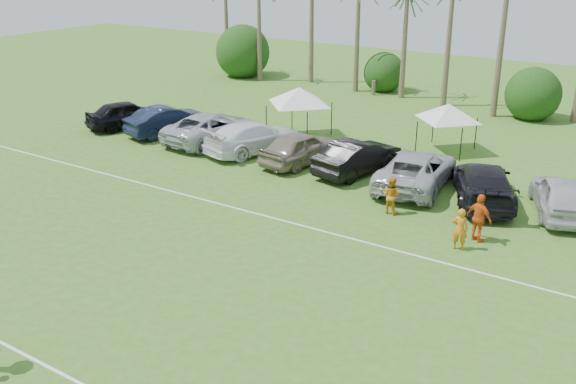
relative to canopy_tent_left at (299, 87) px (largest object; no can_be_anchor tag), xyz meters
The scene contains 18 objects.
field_lines 17.99m from the canopy_tent_left, 74.54° to the right, with size 80.00×12.10×0.01m.
bush_tree_0 19.97m from the canopy_tent_left, 135.74° to the left, with size 4.00×4.00×4.00m.
bush_tree_1 14.03m from the canopy_tent_left, 95.24° to the left, with size 4.00×4.00×4.00m.
bush_tree_2 17.61m from the canopy_tent_left, 52.37° to the left, with size 4.00×4.00×4.00m.
sideline_player_a 16.57m from the canopy_tent_left, 36.03° to the right, with size 0.62×0.40×1.69m, color orange.
sideline_player_b 12.58m from the canopy_tent_left, 39.22° to the right, with size 0.80×0.63×1.65m, color orange.
sideline_player_c 16.27m from the canopy_tent_left, 32.09° to the right, with size 1.16×0.48×1.97m, color #DD5918.
canopy_tent_left is the anchor object (origin of this frame).
canopy_tent_right 8.73m from the canopy_tent_left, 13.69° to the left, with size 3.96×3.96×3.20m.
parked_car_0 11.36m from the canopy_tent_left, 158.34° to the right, with size 2.06×5.12×1.74m, color black.
parked_car_1 8.36m from the canopy_tent_left, 151.55° to the right, with size 1.85×5.29×1.74m, color black.
parked_car_2 5.76m from the canopy_tent_left, 135.77° to the right, with size 2.89×6.27×1.74m, color #B5B7BE.
parked_car_3 4.52m from the canopy_tent_left, 98.04° to the right, with size 2.44×6.01×1.74m, color white.
parked_car_4 5.44m from the canopy_tent_left, 56.98° to the right, with size 2.06×5.12×1.74m, color gray.
parked_car_5 7.48m from the canopy_tent_left, 33.16° to the right, with size 1.85×5.29×1.74m, color black.
parked_car_6 10.40m from the canopy_tent_left, 24.47° to the right, with size 2.89×6.27×1.74m, color #B3B4B9.
parked_car_7 13.41m from the canopy_tent_left, 18.75° to the right, with size 2.44×6.01×1.74m, color black.
parked_car_8 16.43m from the canopy_tent_left, 14.04° to the right, with size 2.06×5.12×1.74m, color silver.
Camera 1 is at (15.15, -6.85, 11.04)m, focal length 40.00 mm.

